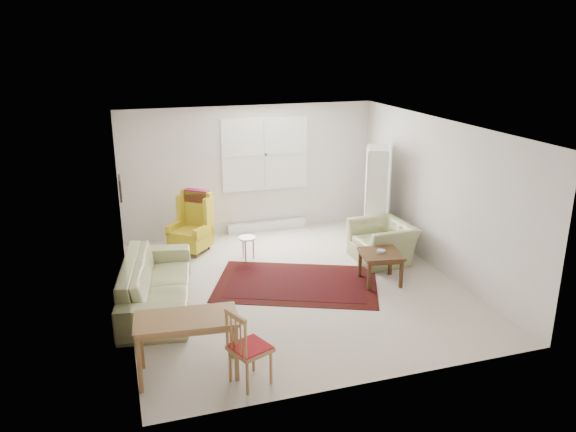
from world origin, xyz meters
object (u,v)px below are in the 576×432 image
object	(u,v)px
wingback_chair	(190,223)
coffee_table	(380,267)
stool	(247,248)
desk	(188,346)
armchair	(382,238)
desk_chair	(250,346)
cabinet	(376,195)
sofa	(156,274)

from	to	relation	value
wingback_chair	coffee_table	xyz separation A→B (m)	(2.68, -2.23, -0.30)
stool	desk	world-z (taller)	desk
armchair	desk	xyz separation A→B (m)	(-3.71, -2.50, -0.04)
armchair	desk_chair	xyz separation A→B (m)	(-3.07, -2.87, 0.06)
cabinet	desk_chair	size ratio (longest dim) A/B	1.96
desk	sofa	bearing A→B (deg)	95.34
wingback_chair	desk_chair	bearing A→B (deg)	-49.27
wingback_chair	armchair	bearing A→B (deg)	16.02
sofa	wingback_chair	bearing A→B (deg)	-12.62
coffee_table	stool	bearing A→B (deg)	138.36
cabinet	desk_chair	bearing A→B (deg)	-107.70
cabinet	desk	bearing A→B (deg)	-115.64
coffee_table	sofa	bearing A→B (deg)	175.39
sofa	cabinet	distance (m)	4.48
wingback_chair	stool	xyz separation A→B (m)	(0.90, -0.65, -0.34)
desk	desk_chair	distance (m)	0.75
armchair	cabinet	world-z (taller)	cabinet
cabinet	armchair	bearing A→B (deg)	-84.24
armchair	stool	bearing A→B (deg)	-111.56
armchair	wingback_chair	distance (m)	3.43
sofa	wingback_chair	distance (m)	2.10
sofa	stool	xyz separation A→B (m)	(1.66, 1.31, -0.27)
coffee_table	desk	distance (m)	3.66
desk_chair	armchair	bearing A→B (deg)	-69.55
wingback_chair	desk	world-z (taller)	wingback_chair
stool	desk	size ratio (longest dim) A/B	0.36
coffee_table	cabinet	distance (m)	2.03
stool	desk_chair	size ratio (longest dim) A/B	0.45
cabinet	sofa	bearing A→B (deg)	-136.54
stool	desk	distance (m)	3.57
desk	stool	bearing A→B (deg)	65.44
coffee_table	desk	world-z (taller)	desk
cabinet	desk	distance (m)	5.31
armchair	desk_chair	distance (m)	4.21
wingback_chair	desk	xyz separation A→B (m)	(-0.59, -3.89, -0.18)
coffee_table	stool	world-z (taller)	coffee_table
wingback_chair	desk_chair	xyz separation A→B (m)	(0.06, -4.27, -0.09)
wingback_chair	desk_chair	size ratio (longest dim) A/B	1.19
desk	desk_chair	size ratio (longest dim) A/B	1.25
armchair	stool	world-z (taller)	armchair
stool	coffee_table	bearing A→B (deg)	-41.64
cabinet	wingback_chair	bearing A→B (deg)	-163.72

